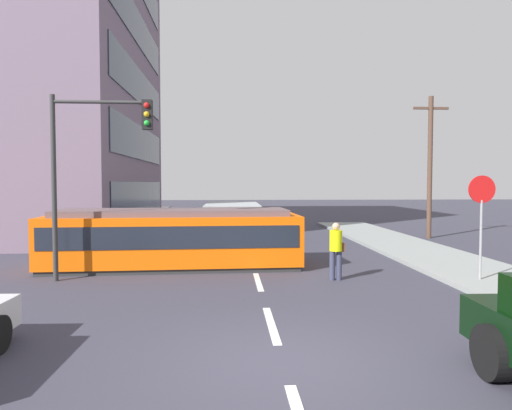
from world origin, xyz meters
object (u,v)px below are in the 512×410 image
streetcar_tram (174,237)px  utility_pole_mid (430,164)px  city_bus (232,220)px  pedestrian_crossing (336,248)px  traffic_light_mast (92,152)px  parked_sedan_far (148,224)px  parked_sedan_furthest (157,215)px  parked_sedan_mid (121,236)px  stop_sign (482,205)px

streetcar_tram → utility_pole_mid: size_ratio=1.17×
city_bus → pedestrian_crossing: size_ratio=3.37×
city_bus → utility_pole_mid: bearing=3.8°
traffic_light_mast → utility_pole_mid: size_ratio=0.74×
parked_sedan_far → parked_sedan_furthest: same height
parked_sedan_mid → parked_sedan_far: 5.67m
pedestrian_crossing → utility_pole_mid: 12.47m
city_bus → parked_sedan_mid: bearing=-148.1°
stop_sign → utility_pole_mid: utility_pole_mid is taller
parked_sedan_far → utility_pole_mid: utility_pole_mid is taller
parked_sedan_far → traffic_light_mast: bearing=-87.7°
streetcar_tram → city_bus: (2.01, 6.85, 0.05)m
parked_sedan_furthest → parked_sedan_far: bearing=-85.9°
pedestrian_crossing → traffic_light_mast: size_ratio=0.31×
stop_sign → utility_pole_mid: bearing=73.0°
pedestrian_crossing → traffic_light_mast: bearing=177.0°
pedestrian_crossing → parked_sedan_far: (-7.43, 11.95, -0.32)m
streetcar_tram → traffic_light_mast: (-2.05, -1.96, 2.70)m
pedestrian_crossing → parked_sedan_furthest: 20.06m
city_bus → pedestrian_crossing: bearing=-72.4°
streetcar_tram → parked_sedan_far: size_ratio=2.00×
traffic_light_mast → utility_pole_mid: 16.98m
pedestrian_crossing → parked_sedan_mid: (-7.56, 6.29, -0.32)m
parked_sedan_mid → traffic_light_mast: traffic_light_mast is taller
parked_sedan_furthest → utility_pole_mid: size_ratio=0.59×
streetcar_tram → stop_sign: bearing=-19.5°
parked_sedan_furthest → parked_sedan_mid: bearing=-88.4°
parked_sedan_furthest → utility_pole_mid: (15.01, -8.60, 3.14)m
stop_sign → utility_pole_mid: (3.25, 10.64, 1.57)m
parked_sedan_furthest → streetcar_tram: bearing=-79.5°
city_bus → pedestrian_crossing: (2.91, -9.18, -0.11)m
streetcar_tram → parked_sedan_furthest: size_ratio=2.00×
city_bus → utility_pole_mid: size_ratio=0.78×
parked_sedan_far → traffic_light_mast: size_ratio=0.79×
streetcar_tram → city_bus: streetcar_tram is taller
traffic_light_mast → parked_sedan_far: bearing=92.3°
streetcar_tram → traffic_light_mast: bearing=-136.3°
utility_pole_mid → parked_sedan_furthest: bearing=150.2°
parked_sedan_furthest → city_bus: bearing=-61.7°
streetcar_tram → pedestrian_crossing: bearing=-25.3°
pedestrian_crossing → stop_sign: bearing=-11.6°
pedestrian_crossing → parked_sedan_far: 14.08m
parked_sedan_mid → parked_sedan_furthest: same height
parked_sedan_mid → parked_sedan_far: same height
traffic_light_mast → utility_pole_mid: (14.09, 9.47, 0.06)m
pedestrian_crossing → utility_pole_mid: utility_pole_mid is taller
parked_sedan_far → parked_sedan_mid: bearing=-91.3°
streetcar_tram → pedestrian_crossing: size_ratio=5.04×
parked_sedan_mid → utility_pole_mid: size_ratio=0.59×
parked_sedan_furthest → utility_pole_mid: 17.59m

